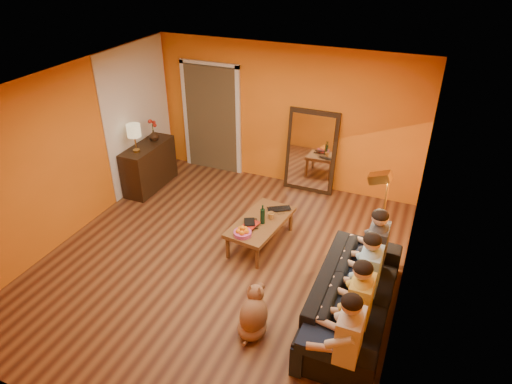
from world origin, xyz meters
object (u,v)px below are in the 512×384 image
at_px(person_mid_right, 369,276).
at_px(person_far_right, 376,251).
at_px(wine_bottle, 263,214).
at_px(vase, 154,135).
at_px(person_mid_left, 359,306).
at_px(tumbler, 271,216).
at_px(coffee_table, 261,232).
at_px(dog, 254,312).
at_px(mirror_frame, 311,151).
at_px(person_far_left, 348,342).
at_px(sideboard, 149,166).
at_px(sofa, 354,296).
at_px(table_lamp, 135,138).
at_px(laptop, 280,211).
at_px(floor_lamp, 382,221).

xyz_separation_m(person_mid_right, person_far_right, (0.00, 0.55, 0.00)).
height_order(wine_bottle, vase, vase).
xyz_separation_m(person_mid_left, person_mid_right, (0.00, 0.55, 0.00)).
distance_m(person_mid_right, tumbler, 1.94).
bearing_deg(coffee_table, tumbler, 52.08).
bearing_deg(person_mid_right, dog, -145.26).
xyz_separation_m(mirror_frame, person_far_left, (1.58, -3.97, -0.15)).
xyz_separation_m(sideboard, coffee_table, (2.60, -0.90, -0.21)).
distance_m(sofa, wine_bottle, 1.86).
distance_m(sofa, person_mid_left, 0.55).
relative_size(tumbler, vase, 0.56).
bearing_deg(table_lamp, person_mid_left, -24.99).
bearing_deg(person_far_right, table_lamp, 167.90).
distance_m(laptop, vase, 2.94).
bearing_deg(dog, person_far_left, -1.81).
bearing_deg(table_lamp, person_far_right, -12.10).
distance_m(dog, vase, 4.33).
height_order(floor_lamp, tumbler, floor_lamp).
xyz_separation_m(person_far_right, wine_bottle, (-1.72, 0.29, -0.03)).
distance_m(dog, person_far_left, 1.24).
height_order(table_lamp, tumbler, table_lamp).
height_order(sideboard, floor_lamp, floor_lamp).
bearing_deg(person_far_left, vase, 144.33).
bearing_deg(mirror_frame, person_mid_left, -65.18).
distance_m(coffee_table, vase, 2.94).
height_order(person_far_left, person_mid_left, same).
relative_size(mirror_frame, sideboard, 1.29).
bearing_deg(tumbler, coffee_table, -135.00).
distance_m(dog, laptop, 2.10).
bearing_deg(person_far_right, tumbler, 164.35).
xyz_separation_m(wine_bottle, vase, (-2.65, 1.20, 0.37)).
xyz_separation_m(dog, laptop, (-0.42, 2.05, 0.12)).
height_order(sofa, person_mid_right, person_mid_right).
relative_size(coffee_table, wine_bottle, 3.94).
xyz_separation_m(mirror_frame, tumbler, (-0.07, -1.86, -0.29)).
height_order(person_far_left, laptop, person_far_left).
bearing_deg(sideboard, person_far_right, -15.80).
bearing_deg(person_mid_left, person_mid_right, 90.00).
bearing_deg(coffee_table, laptop, 69.87).
height_order(person_far_left, person_mid_right, same).
bearing_deg(vase, tumbler, -20.64).
bearing_deg(person_mid_left, mirror_frame, 114.82).
bearing_deg(dog, tumbler, 116.91).
bearing_deg(vase, laptop, -15.95).
relative_size(mirror_frame, person_mid_left, 1.25).
bearing_deg(dog, sideboard, 153.11).
bearing_deg(mirror_frame, person_far_right, -55.71).
bearing_deg(sofa, vase, 63.25).
height_order(dog, tumbler, dog).
bearing_deg(tumbler, person_far_right, -15.65).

